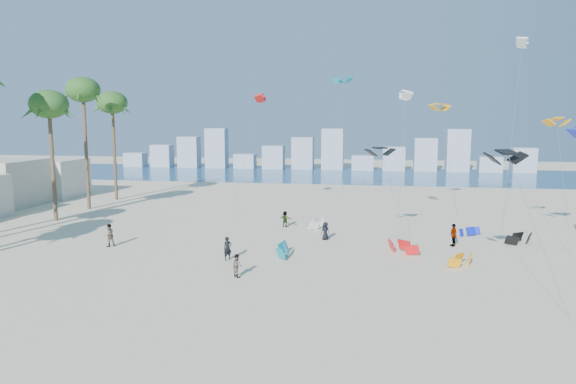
# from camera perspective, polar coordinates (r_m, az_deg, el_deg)

# --- Properties ---
(ground) EXTENTS (220.00, 220.00, 0.00)m
(ground) POSITION_cam_1_polar(r_m,az_deg,el_deg) (28.07, -11.78, -13.58)
(ground) COLOR beige
(ground) RESTS_ON ground
(ocean) EXTENTS (220.00, 220.00, 0.00)m
(ocean) POSITION_cam_1_polar(r_m,az_deg,el_deg) (97.31, 3.64, 1.96)
(ocean) COLOR navy
(ocean) RESTS_ON ground
(kitesurfer_near) EXTENTS (0.75, 0.73, 1.74)m
(kitesurfer_near) POSITION_cam_1_polar(r_m,az_deg,el_deg) (38.28, -6.70, -6.22)
(kitesurfer_near) COLOR black
(kitesurfer_near) RESTS_ON ground
(kitesurfer_mid) EXTENTS (0.94, 0.93, 1.53)m
(kitesurfer_mid) POSITION_cam_1_polar(r_m,az_deg,el_deg) (34.28, -5.68, -8.09)
(kitesurfer_mid) COLOR gray
(kitesurfer_mid) RESTS_ON ground
(kitesurfers_far) EXTENTS (41.04, 15.71, 1.87)m
(kitesurfers_far) POSITION_cam_1_polar(r_m,az_deg,el_deg) (43.19, 8.13, -4.62)
(kitesurfers_far) COLOR black
(kitesurfers_far) RESTS_ON ground
(grounded_kites) EXTENTS (20.36, 13.88, 0.91)m
(grounded_kites) POSITION_cam_1_polar(r_m,az_deg,el_deg) (43.27, 11.99, -5.27)
(grounded_kites) COLOR #0C7F97
(grounded_kites) RESTS_ON ground
(flying_kites) EXTENTS (34.25, 35.58, 18.58)m
(flying_kites) POSITION_cam_1_polar(r_m,az_deg,el_deg) (49.59, 16.89, 9.71)
(flying_kites) COLOR black
(flying_kites) RESTS_ON ground
(distant_skyline) EXTENTS (85.00, 3.00, 8.40)m
(distant_skyline) POSITION_cam_1_polar(r_m,az_deg,el_deg) (107.07, 3.57, 4.17)
(distant_skyline) COLOR #9EADBF
(distant_skyline) RESTS_ON ground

